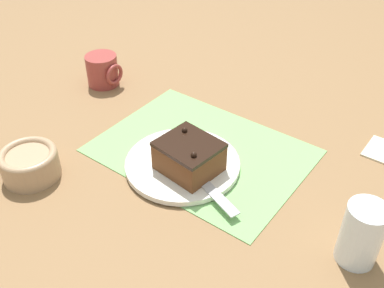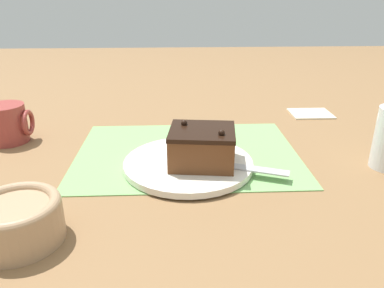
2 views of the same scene
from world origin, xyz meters
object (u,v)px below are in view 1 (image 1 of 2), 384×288
object	(u,v)px
chocolate_cake	(189,156)
coffee_mug	(103,70)
drinking_glass	(361,234)
small_bowl	(30,163)
cake_plate	(183,164)
serving_knife	(193,170)

from	to	relation	value
chocolate_cake	coffee_mug	distance (m)	0.45
drinking_glass	coffee_mug	distance (m)	0.80
coffee_mug	small_bowl	bearing A→B (deg)	-66.70
small_bowl	coffee_mug	bearing A→B (deg)	113.30
cake_plate	drinking_glass	distance (m)	0.39
cake_plate	small_bowl	world-z (taller)	small_bowl
chocolate_cake	small_bowl	bearing A→B (deg)	-142.74
chocolate_cake	serving_knife	world-z (taller)	chocolate_cake
chocolate_cake	serving_knife	bearing A→B (deg)	-15.95
coffee_mug	cake_plate	bearing A→B (deg)	-21.23
small_bowl	cake_plate	bearing A→B (deg)	41.37
drinking_glass	small_bowl	distance (m)	0.66
drinking_glass	small_bowl	world-z (taller)	drinking_glass
cake_plate	drinking_glass	world-z (taller)	drinking_glass
small_bowl	chocolate_cake	bearing A→B (deg)	37.26
cake_plate	small_bowl	distance (m)	0.32
cake_plate	chocolate_cake	world-z (taller)	chocolate_cake
coffee_mug	drinking_glass	bearing A→B (deg)	-12.01
chocolate_cake	cake_plate	bearing A→B (deg)	158.03
chocolate_cake	drinking_glass	size ratio (longest dim) A/B	1.10
chocolate_cake	drinking_glass	bearing A→B (deg)	-0.39
chocolate_cake	coffee_mug	world-z (taller)	chocolate_cake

